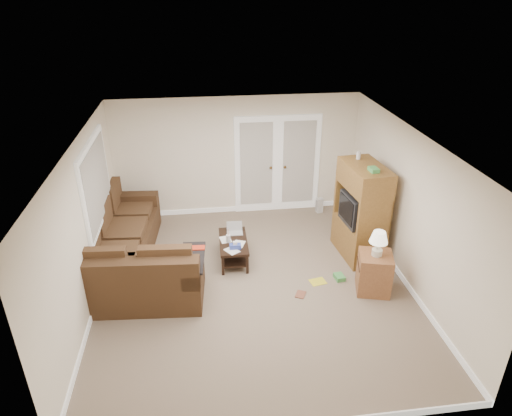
{
  "coord_description": "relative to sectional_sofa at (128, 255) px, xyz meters",
  "views": [
    {
      "loc": [
        -0.76,
        -6.11,
        4.52
      ],
      "look_at": [
        0.12,
        0.65,
        1.1
      ],
      "focal_mm": 32.0,
      "sensor_mm": 36.0,
      "label": 1
    }
  ],
  "objects": [
    {
      "name": "side_cabinet",
      "position": [
        3.96,
        -0.99,
        0.02
      ],
      "size": [
        0.63,
        0.63,
        1.09
      ],
      "rotation": [
        0.0,
        0.0,
        -0.26
      ],
      "color": "brown",
      "rests_on": "floor"
    },
    {
      "name": "floor_greenbox",
      "position": [
        3.52,
        -0.64,
        -0.33
      ],
      "size": [
        0.17,
        0.21,
        0.08
      ],
      "primitive_type": "cube",
      "rotation": [
        0.0,
        0.0,
        0.13
      ],
      "color": "#469B4B",
      "rests_on": "floor"
    },
    {
      "name": "baseboards",
      "position": [
        2.06,
        -0.62,
        -0.32
      ],
      "size": [
        5.0,
        5.5,
        0.1
      ],
      "primitive_type": null,
      "color": "white",
      "rests_on": "floor"
    },
    {
      "name": "french_doors",
      "position": [
        2.91,
        2.09,
        0.66
      ],
      "size": [
        1.8,
        0.05,
        2.13
      ],
      "color": "white",
      "rests_on": "floor"
    },
    {
      "name": "wall_front",
      "position": [
        2.06,
        -3.37,
        0.88
      ],
      "size": [
        5.0,
        0.02,
        2.5
      ],
      "primitive_type": "cube",
      "color": "white",
      "rests_on": "floor"
    },
    {
      "name": "floor",
      "position": [
        2.06,
        -0.62,
        -0.37
      ],
      "size": [
        5.5,
        5.5,
        0.0
      ],
      "primitive_type": "plane",
      "color": "gray",
      "rests_on": "ground"
    },
    {
      "name": "coffee_table",
      "position": [
        1.81,
        0.21,
        -0.15
      ],
      "size": [
        0.51,
        0.98,
        0.66
      ],
      "rotation": [
        0.0,
        0.0,
        -0.02
      ],
      "color": "black",
      "rests_on": "floor"
    },
    {
      "name": "tv_armoire",
      "position": [
        4.06,
        0.11,
        0.5
      ],
      "size": [
        0.69,
        1.13,
        1.86
      ],
      "rotation": [
        0.0,
        0.0,
        0.09
      ],
      "color": "brown",
      "rests_on": "floor"
    },
    {
      "name": "floor_book",
      "position": [
        2.71,
        -0.94,
        -0.36
      ],
      "size": [
        0.22,
        0.25,
        0.02
      ],
      "primitive_type": "imported",
      "rotation": [
        0.0,
        0.0,
        -0.47
      ],
      "color": "brown",
      "rests_on": "floor"
    },
    {
      "name": "sectional_sofa",
      "position": [
        0.0,
        0.0,
        0.0
      ],
      "size": [
        2.12,
        3.22,
        0.95
      ],
      "rotation": [
        0.0,
        0.0,
        -0.08
      ],
      "color": "#442D1A",
      "rests_on": "floor"
    },
    {
      "name": "space_heater",
      "position": [
        3.81,
        1.83,
        -0.21
      ],
      "size": [
        0.15,
        0.13,
        0.33
      ],
      "primitive_type": "cube",
      "rotation": [
        0.0,
        0.0,
        0.2
      ],
      "color": "silver",
      "rests_on": "floor"
    },
    {
      "name": "window_left",
      "position": [
        -0.4,
        0.38,
        1.18
      ],
      "size": [
        0.05,
        1.92,
        1.42
      ],
      "color": "white",
      "rests_on": "wall_left"
    },
    {
      "name": "wall_left",
      "position": [
        -0.44,
        -0.62,
        0.88
      ],
      "size": [
        0.02,
        5.5,
        2.5
      ],
      "primitive_type": "cube",
      "color": "white",
      "rests_on": "floor"
    },
    {
      "name": "floor_magazine",
      "position": [
        3.14,
        -0.67,
        -0.37
      ],
      "size": [
        0.3,
        0.25,
        0.01
      ],
      "primitive_type": "cube",
      "rotation": [
        0.0,
        0.0,
        0.2
      ],
      "color": "yellow",
      "rests_on": "floor"
    },
    {
      "name": "wall_right",
      "position": [
        4.56,
        -0.62,
        0.88
      ],
      "size": [
        0.02,
        5.5,
        2.5
      ],
      "primitive_type": "cube",
      "color": "white",
      "rests_on": "floor"
    },
    {
      "name": "wall_back",
      "position": [
        2.06,
        2.13,
        0.88
      ],
      "size": [
        5.0,
        0.02,
        2.5
      ],
      "primitive_type": "cube",
      "color": "white",
      "rests_on": "floor"
    },
    {
      "name": "ceiling",
      "position": [
        2.06,
        -0.62,
        2.13
      ],
      "size": [
        5.0,
        5.5,
        0.02
      ],
      "primitive_type": "cube",
      "color": "white",
      "rests_on": "wall_back"
    }
  ]
}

